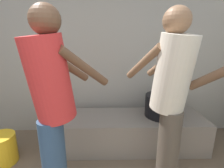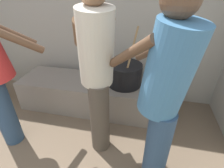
% 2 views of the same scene
% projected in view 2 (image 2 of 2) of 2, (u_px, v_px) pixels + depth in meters
% --- Properties ---
extents(block_enclosure_rear, '(5.21, 0.20, 2.13)m').
position_uv_depth(block_enclosure_rear, '(57.00, 23.00, 2.58)').
color(block_enclosure_rear, '#9E998E').
rests_on(block_enclosure_rear, ground_plane).
extents(hearth_ledge, '(2.02, 0.60, 0.43)m').
position_uv_depth(hearth_ledge, '(92.00, 94.00, 2.46)').
color(hearth_ledge, slate).
rests_on(hearth_ledge, ground_plane).
extents(cooking_pot_main, '(0.44, 0.44, 0.74)m').
position_uv_depth(cooking_pot_main, '(125.00, 74.00, 2.21)').
color(cooking_pot_main, black).
rests_on(cooking_pot_main, hearth_ledge).
extents(cook_in_cream_shirt, '(0.58, 0.75, 1.67)m').
position_uv_depth(cook_in_cream_shirt, '(97.00, 67.00, 1.49)').
color(cook_in_cream_shirt, '#4C4238').
rests_on(cook_in_cream_shirt, ground_plane).
extents(cook_in_blue_shirt, '(0.70, 0.71, 1.64)m').
position_uv_depth(cook_in_blue_shirt, '(164.00, 93.00, 1.17)').
color(cook_in_blue_shirt, navy).
rests_on(cook_in_blue_shirt, ground_plane).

